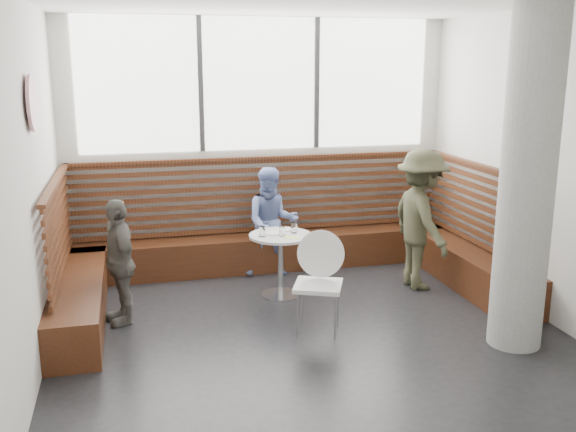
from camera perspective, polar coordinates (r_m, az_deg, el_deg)
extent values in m
cube|color=silver|center=(5.98, 2.33, 3.41)|extent=(5.00, 5.00, 3.20)
cube|color=black|center=(6.46, 2.19, -10.68)|extent=(5.00, 5.00, 0.01)
cube|color=white|center=(8.30, -2.54, 11.63)|extent=(4.50, 0.02, 1.65)
cube|color=#3F3F42|center=(8.16, -7.77, 11.49)|extent=(0.06, 0.04, 1.65)
cube|color=#3F3F42|center=(8.47, 2.58, 11.67)|extent=(0.06, 0.04, 1.65)
cube|color=#3B1D0E|center=(8.43, -2.07, -3.19)|extent=(5.00, 0.50, 0.45)
cube|color=#3B1D0E|center=(7.34, -17.92, -6.45)|extent=(0.50, 2.50, 0.45)
cube|color=#3B1D0E|center=(8.30, 14.85, -3.93)|extent=(0.50, 2.50, 0.45)
cube|color=#401F10|center=(8.41, -2.35, 1.87)|extent=(4.88, 0.08, 0.98)
cube|color=#401F10|center=(7.15, -19.70, -1.04)|extent=(0.08, 2.38, 0.98)
cube|color=#401F10|center=(8.20, 16.20, 1.02)|extent=(0.08, 2.38, 0.98)
cylinder|color=gray|center=(6.24, 20.51, 2.98)|extent=(0.50, 0.50, 3.20)
cylinder|color=white|center=(6.11, -21.81, 9.30)|extent=(0.03, 0.50, 0.50)
cylinder|color=silver|center=(7.52, -0.66, -7.00)|extent=(0.45, 0.45, 0.02)
cylinder|color=silver|center=(7.40, -0.66, -4.41)|extent=(0.07, 0.07, 0.71)
cylinder|color=#B7B7BA|center=(7.30, -0.67, -1.76)|extent=(0.72, 0.72, 0.03)
cube|color=white|center=(6.39, 2.70, -6.22)|extent=(0.46, 0.44, 0.04)
cylinder|color=white|center=(6.48, 2.23, -3.38)|extent=(0.48, 0.11, 0.48)
cylinder|color=silver|center=(6.29, 1.47, -9.06)|extent=(0.02, 0.02, 0.47)
cylinder|color=silver|center=(6.39, 4.72, -8.72)|extent=(0.02, 0.02, 0.47)
cylinder|color=silver|center=(6.58, 0.70, -7.99)|extent=(0.02, 0.02, 0.47)
cylinder|color=silver|center=(6.68, 3.81, -7.69)|extent=(0.02, 0.02, 0.47)
imported|color=#40412B|center=(7.73, 11.74, -0.31)|extent=(0.66, 1.10, 1.67)
imported|color=#7388C7|center=(8.03, -1.45, -0.57)|extent=(0.73, 0.60, 1.39)
imported|color=#5F5D56|center=(6.82, -14.77, -3.92)|extent=(0.51, 0.83, 1.31)
cylinder|color=white|center=(7.33, -1.33, -1.51)|extent=(0.21, 0.21, 0.01)
cylinder|color=white|center=(7.48, -0.31, -1.20)|extent=(0.20, 0.20, 0.01)
cylinder|color=white|center=(7.21, -2.32, -1.37)|extent=(0.07, 0.07, 0.12)
cylinder|color=white|center=(7.22, -0.52, -1.38)|extent=(0.07, 0.07, 0.11)
cylinder|color=white|center=(7.36, 0.54, -1.03)|extent=(0.08, 0.08, 0.12)
cube|color=#A5C64C|center=(7.17, 0.29, -1.90)|extent=(0.21, 0.18, 0.00)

